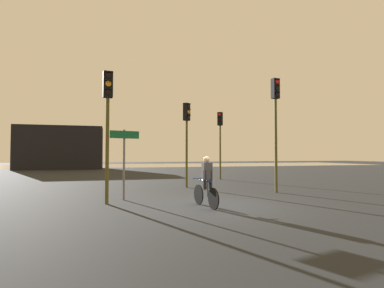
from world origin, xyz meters
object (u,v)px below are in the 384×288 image
at_px(traffic_light_near_right, 276,114).
at_px(cyclist, 207,181).
at_px(traffic_light_far_right, 220,133).
at_px(direction_sign_post, 124,154).
at_px(distant_building, 61,148).
at_px(traffic_light_near_left, 108,112).
at_px(traffic_light_center, 187,129).

height_order(traffic_light_near_right, cyclist, traffic_light_near_right).
relative_size(traffic_light_far_right, direction_sign_post, 1.75).
xyz_separation_m(traffic_light_far_right, direction_sign_post, (-6.69, -7.71, -1.47)).
relative_size(traffic_light_far_right, cyclist, 2.69).
xyz_separation_m(distant_building, cyclist, (8.50, -28.28, -1.64)).
height_order(traffic_light_near_right, direction_sign_post, traffic_light_near_right).
bearing_deg(traffic_light_far_right, distant_building, -16.39).
distance_m(traffic_light_near_left, traffic_light_far_right, 11.18).
bearing_deg(traffic_light_center, direction_sign_post, 8.20).
xyz_separation_m(traffic_light_near_left, cyclist, (3.07, -1.45, -2.32)).
distance_m(traffic_light_near_right, traffic_light_center, 4.52).
height_order(distant_building, traffic_light_center, distant_building).
bearing_deg(direction_sign_post, traffic_light_center, -147.20).
bearing_deg(distant_building, cyclist, -73.27).
bearing_deg(traffic_light_far_right, cyclist, 105.86).
bearing_deg(traffic_light_far_right, traffic_light_near_left, 88.17).
relative_size(traffic_light_far_right, traffic_light_center, 1.06).
relative_size(traffic_light_near_left, cyclist, 2.67).
bearing_deg(direction_sign_post, traffic_light_far_right, -145.10).
relative_size(traffic_light_center, direction_sign_post, 1.66).
bearing_deg(traffic_light_near_right, traffic_light_far_right, -100.08).
height_order(traffic_light_far_right, cyclist, traffic_light_far_right).
xyz_separation_m(traffic_light_near_left, traffic_light_far_right, (7.29, 8.47, 0.02)).
bearing_deg(traffic_light_near_left, direction_sign_post, -134.81).
bearing_deg(traffic_light_center, cyclist, 43.27).
bearing_deg(cyclist, traffic_light_near_left, 145.71).
distance_m(traffic_light_center, direction_sign_post, 4.98).
distance_m(distant_building, traffic_light_near_left, 27.38).
bearing_deg(traffic_light_far_right, traffic_light_center, 89.78).
bearing_deg(distant_building, traffic_light_near_left, -78.57).
distance_m(traffic_light_near_right, direction_sign_post, 6.85).
distance_m(traffic_light_far_right, cyclist, 11.04).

